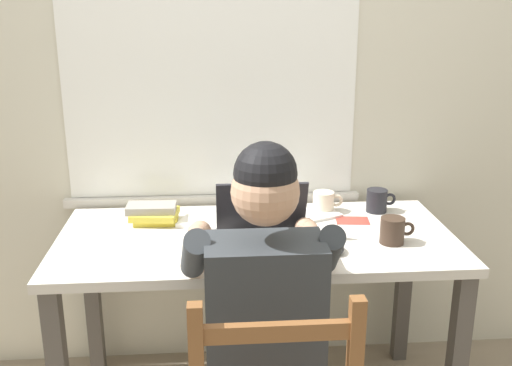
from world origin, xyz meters
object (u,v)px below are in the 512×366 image
Objects in this scene: desk at (256,260)px; book_stack_main at (154,213)px; seated_person at (262,309)px; computer_mouse at (335,247)px; coffee_mug_dark at (393,230)px; landscape_photo_print at (352,221)px; coffee_mug_spare at (377,201)px; laptop at (264,234)px; coffee_mug_white at (324,202)px.

desk is 7.20× the size of book_stack_main.
seated_person reaches higher than computer_mouse.
coffee_mug_dark is at bearing 16.01° from computer_mouse.
seated_person reaches higher than landscape_photo_print.
book_stack_main reaches higher than computer_mouse.
coffee_mug_spare is (0.52, 0.22, 0.15)m from desk.
coffee_mug_spare is (0.54, 0.65, 0.12)m from seated_person.
landscape_photo_print is at bearing 66.11° from computer_mouse.
laptop reaches higher than coffee_mug_dark.
coffee_mug_spare reaches higher than landscape_photo_print.
coffee_mug_dark is at bearing -12.94° from desk.
laptop is 2.68× the size of coffee_mug_spare.
computer_mouse is 0.47m from coffee_mug_spare.
book_stack_main reaches higher than landscape_photo_print.
seated_person is at bearing -92.25° from desk.
landscape_photo_print is at bearing 53.12° from seated_person.
coffee_mug_dark reaches higher than computer_mouse.
computer_mouse is 0.80× the size of coffee_mug_white.
seated_person reaches higher than book_stack_main.
coffee_mug_white is at bearing 64.47° from seated_person.
coffee_mug_spare is (0.50, 0.34, -0.00)m from laptop.
book_stack_main is at bearing 157.29° from desk.
laptop is (0.02, -0.12, 0.15)m from desk.
seated_person is 9.92× the size of coffee_mug_white.
coffee_mug_dark is at bearing -95.99° from coffee_mug_spare.
coffee_mug_spare is 0.17m from landscape_photo_print.
landscape_photo_print is (-0.09, 0.23, -0.05)m from coffee_mug_dark.
laptop reaches higher than coffee_mug_white.
desk is at bearing -22.71° from book_stack_main.
coffee_mug_white is at bearing 135.88° from landscape_photo_print.
coffee_mug_dark is 0.97× the size of landscape_photo_print.
coffee_mug_dark is at bearing 32.06° from seated_person.
coffee_mug_dark reaches higher than coffee_mug_spare.
seated_person is 9.86× the size of coffee_mug_dark.
desk is 4.48× the size of laptop.
computer_mouse reaches higher than landscape_photo_print.
seated_person is at bearing -96.29° from laptop.
coffee_mug_dark is 0.92m from book_stack_main.
laptop is (0.03, 0.31, 0.13)m from seated_person.
coffee_mug_dark is at bearing -62.01° from coffee_mug_white.
desk is 0.59m from coffee_mug_spare.
desk is at bearing -141.68° from coffee_mug_white.
book_stack_main is (-0.39, 0.16, 0.14)m from desk.
book_stack_main is (-0.41, 0.28, -0.01)m from laptop.
coffee_mug_dark is at bearing -62.01° from landscape_photo_print.
coffee_mug_white is 0.39m from coffee_mug_dark.
computer_mouse is (0.28, 0.25, 0.09)m from seated_person.
desk is 1.19× the size of seated_person.
coffee_mug_spare is at bearing 45.31° from landscape_photo_print.
desk is 0.20m from laptop.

